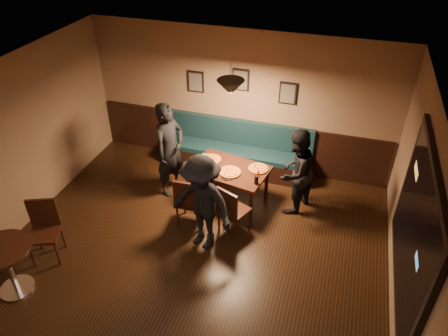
# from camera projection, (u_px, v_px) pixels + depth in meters

# --- Properties ---
(floor) EXTENTS (7.00, 7.00, 0.00)m
(floor) POSITION_uv_depth(u_px,v_px,m) (175.00, 288.00, 6.15)
(floor) COLOR black
(floor) RESTS_ON ground
(ceiling) EXTENTS (7.00, 7.00, 0.00)m
(ceiling) POSITION_uv_depth(u_px,v_px,m) (158.00, 118.00, 4.56)
(ceiling) COLOR silver
(ceiling) RESTS_ON ground
(wall_back) EXTENTS (6.00, 0.00, 6.00)m
(wall_back) POSITION_uv_depth(u_px,v_px,m) (241.00, 101.00, 8.10)
(wall_back) COLOR #8C704F
(wall_back) RESTS_ON ground
(wall_right) EXTENTS (0.00, 7.00, 7.00)m
(wall_right) POSITION_uv_depth(u_px,v_px,m) (419.00, 269.00, 4.62)
(wall_right) COLOR #8C704F
(wall_right) RESTS_ON ground
(wainscot) EXTENTS (5.88, 0.06, 1.00)m
(wainscot) POSITION_uv_depth(u_px,v_px,m) (239.00, 142.00, 8.59)
(wainscot) COLOR black
(wainscot) RESTS_ON ground
(booth_bench) EXTENTS (3.00, 0.60, 1.00)m
(booth_bench) POSITION_uv_depth(u_px,v_px,m) (236.00, 149.00, 8.38)
(booth_bench) COLOR #0F232D
(booth_bench) RESTS_ON ground
(window_frame) EXTENTS (0.06, 2.56, 1.86)m
(window_frame) POSITION_uv_depth(u_px,v_px,m) (414.00, 231.00, 4.97)
(window_frame) COLOR black
(window_frame) RESTS_ON wall_right
(window_glass) EXTENTS (0.00, 2.40, 2.40)m
(window_glass) POSITION_uv_depth(u_px,v_px,m) (412.00, 231.00, 4.97)
(window_glass) COLOR black
(window_glass) RESTS_ON wall_right
(picture_left) EXTENTS (0.32, 0.04, 0.42)m
(picture_left) POSITION_uv_depth(u_px,v_px,m) (196.00, 82.00, 8.13)
(picture_left) COLOR black
(picture_left) RESTS_ON wall_back
(picture_center) EXTENTS (0.32, 0.04, 0.42)m
(picture_center) POSITION_uv_depth(u_px,v_px,m) (241.00, 80.00, 7.82)
(picture_center) COLOR black
(picture_center) RESTS_ON wall_back
(picture_right) EXTENTS (0.32, 0.04, 0.42)m
(picture_right) POSITION_uv_depth(u_px,v_px,m) (288.00, 93.00, 7.69)
(picture_right) COLOR black
(picture_right) RESTS_ON wall_back
(pendant_lamp) EXTENTS (0.44, 0.44, 0.25)m
(pendant_lamp) POSITION_uv_depth(u_px,v_px,m) (231.00, 88.00, 6.56)
(pendant_lamp) COLOR black
(pendant_lamp) RESTS_ON ceiling
(dining_table) EXTENTS (1.45, 1.08, 0.71)m
(dining_table) POSITION_uv_depth(u_px,v_px,m) (230.00, 184.00, 7.64)
(dining_table) COLOR black
(dining_table) RESTS_ON floor
(chair_near_left) EXTENTS (0.45, 0.45, 0.98)m
(chair_near_left) POSITION_uv_depth(u_px,v_px,m) (191.00, 200.00, 7.06)
(chair_near_left) COLOR black
(chair_near_left) RESTS_ON floor
(chair_near_right) EXTENTS (0.55, 0.55, 0.95)m
(chair_near_right) POSITION_uv_depth(u_px,v_px,m) (234.00, 209.00, 6.88)
(chair_near_right) COLOR black
(chair_near_right) RESTS_ON floor
(diner_left) EXTENTS (0.63, 0.77, 1.82)m
(diner_left) POSITION_uv_depth(u_px,v_px,m) (170.00, 150.00, 7.56)
(diner_left) COLOR black
(diner_left) RESTS_ON floor
(diner_right) EXTENTS (0.87, 0.96, 1.60)m
(diner_right) POSITION_uv_depth(u_px,v_px,m) (295.00, 172.00, 7.19)
(diner_right) COLOR black
(diner_right) RESTS_ON floor
(diner_front) EXTENTS (1.22, 0.91, 1.68)m
(diner_front) POSITION_uv_depth(u_px,v_px,m) (202.00, 203.00, 6.43)
(diner_front) COLOR black
(diner_front) RESTS_ON floor
(pizza_a) EXTENTS (0.41, 0.41, 0.04)m
(pizza_a) POSITION_uv_depth(u_px,v_px,m) (211.00, 159.00, 7.64)
(pizza_a) COLOR #C06524
(pizza_a) RESTS_ON dining_table
(pizza_b) EXTENTS (0.44, 0.44, 0.04)m
(pizza_b) POSITION_uv_depth(u_px,v_px,m) (230.00, 172.00, 7.31)
(pizza_b) COLOR #C47824
(pizza_b) RESTS_ON dining_table
(pizza_c) EXTENTS (0.43, 0.43, 0.04)m
(pizza_c) POSITION_uv_depth(u_px,v_px,m) (258.00, 169.00, 7.40)
(pizza_c) COLOR gold
(pizza_c) RESTS_ON dining_table
(soda_glass) EXTENTS (0.08, 0.08, 0.15)m
(soda_glass) POSITION_uv_depth(u_px,v_px,m) (256.00, 180.00, 7.03)
(soda_glass) COLOR black
(soda_glass) RESTS_ON dining_table
(tabasco_bottle) EXTENTS (0.03, 0.03, 0.13)m
(tabasco_bottle) POSITION_uv_depth(u_px,v_px,m) (258.00, 173.00, 7.20)
(tabasco_bottle) COLOR #A81905
(tabasco_bottle) RESTS_ON dining_table
(napkin_a) EXTENTS (0.17, 0.17, 0.01)m
(napkin_a) POSITION_uv_depth(u_px,v_px,m) (205.00, 156.00, 7.78)
(napkin_a) COLOR #207A23
(napkin_a) RESTS_ON dining_table
(napkin_b) EXTENTS (0.19, 0.19, 0.01)m
(napkin_b) POSITION_uv_depth(u_px,v_px,m) (198.00, 171.00, 7.36)
(napkin_b) COLOR #1E712C
(napkin_b) RESTS_ON dining_table
(cutlery_set) EXTENTS (0.21, 0.08, 0.00)m
(cutlery_set) POSITION_uv_depth(u_px,v_px,m) (224.00, 180.00, 7.15)
(cutlery_set) COLOR silver
(cutlery_set) RESTS_ON dining_table
(cafe_table) EXTENTS (1.04, 1.04, 0.83)m
(cafe_table) POSITION_uv_depth(u_px,v_px,m) (9.00, 270.00, 5.90)
(cafe_table) COLOR black
(cafe_table) RESTS_ON floor
(cafe_chair_far) EXTENTS (0.58, 0.58, 1.00)m
(cafe_chair_far) POSITION_uv_depth(u_px,v_px,m) (44.00, 233.00, 6.38)
(cafe_chair_far) COLOR black
(cafe_chair_far) RESTS_ON floor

